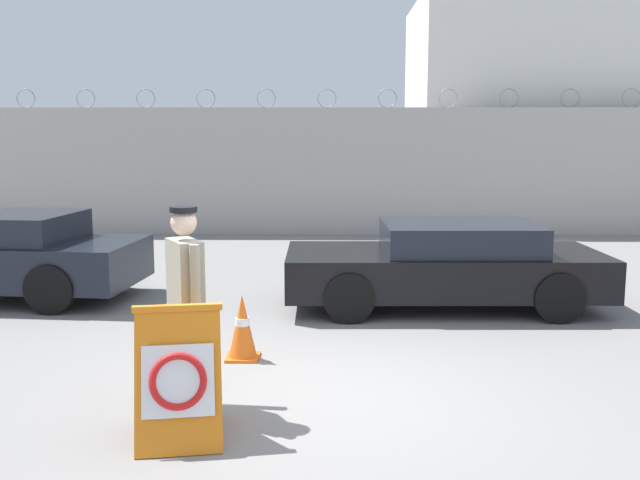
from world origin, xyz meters
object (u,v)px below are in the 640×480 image
Objects in this scene: security_guard at (186,295)px; traffic_cone_near at (242,327)px; parked_car_rear_sedan at (446,264)px; barricade_sign at (179,373)px.

security_guard is 1.53m from traffic_cone_near.
security_guard is 4.80m from parked_car_rear_sedan.
security_guard is at bearing 51.06° from parked_car_rear_sedan.
barricade_sign is 0.25× the size of parked_car_rear_sedan.
barricade_sign is at bearing 156.78° from security_guard.
barricade_sign is 1.53× the size of traffic_cone_near.
barricade_sign is at bearing 56.70° from parked_car_rear_sedan.
security_guard is (-0.08, 0.75, 0.48)m from barricade_sign.
parked_car_rear_sedan is at bearing 42.98° from traffic_cone_near.
security_guard is at bearing 86.58° from barricade_sign.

